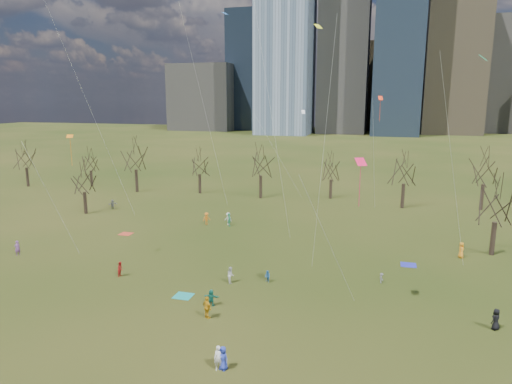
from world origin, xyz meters
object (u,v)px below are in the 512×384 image
(blanket_navy, at_px, (408,265))
(person_1, at_px, (219,358))
(blanket_crimson, at_px, (126,234))
(person_0, at_px, (223,358))
(person_2, at_px, (121,269))
(person_4, at_px, (207,307))
(blanket_teal, at_px, (183,296))

(blanket_navy, relative_size, person_1, 0.95)
(blanket_crimson, distance_m, person_0, 33.83)
(blanket_crimson, bearing_deg, person_2, -60.47)
(person_1, distance_m, person_4, 7.28)
(person_0, bearing_deg, person_4, 136.20)
(blanket_teal, distance_m, blanket_navy, 24.01)
(blanket_navy, xyz_separation_m, person_2, (-27.71, -10.98, 0.74))
(person_1, bearing_deg, blanket_crimson, 113.04)
(person_0, distance_m, person_2, 19.56)
(blanket_navy, xyz_separation_m, person_4, (-16.13, -16.98, 0.92))
(blanket_teal, bearing_deg, person_4, -42.62)
(blanket_teal, distance_m, blanket_crimson, 21.81)
(blanket_crimson, height_order, person_2, person_2)
(person_2, xyz_separation_m, person_4, (11.58, -6.00, 0.18))
(person_1, relative_size, person_2, 1.11)
(blanket_navy, bearing_deg, person_2, -158.39)
(blanket_teal, relative_size, person_4, 0.85)
(person_4, bearing_deg, blanket_crimson, -9.96)
(blanket_crimson, relative_size, person_2, 1.06)
(person_2, bearing_deg, blanket_navy, -72.34)
(person_0, relative_size, person_2, 1.06)
(blanket_teal, distance_m, person_1, 12.07)
(blanket_navy, distance_m, person_1, 26.70)
(person_0, height_order, person_1, person_1)
(blanket_navy, height_order, person_1, person_1)
(blanket_crimson, xyz_separation_m, person_1, (22.26, -25.37, 0.83))
(blanket_teal, xyz_separation_m, blanket_navy, (19.77, 13.64, 0.00))
(blanket_teal, bearing_deg, blanket_crimson, 134.42)
(person_2, bearing_deg, person_4, -121.34)
(person_1, bearing_deg, blanket_navy, 43.19)
(person_0, height_order, person_2, person_0)
(blanket_crimson, xyz_separation_m, person_4, (18.90, -18.92, 0.92))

